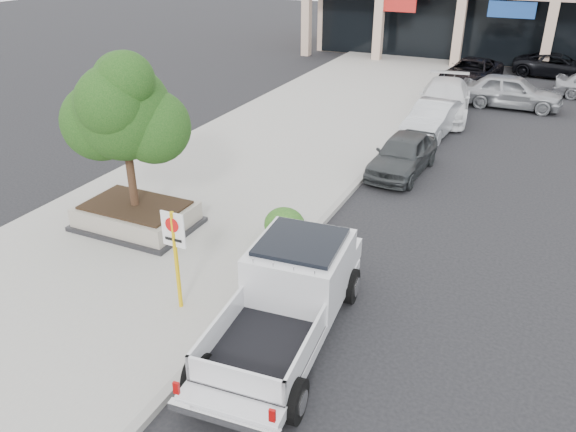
# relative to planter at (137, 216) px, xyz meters

# --- Properties ---
(ground) EXTENTS (120.00, 120.00, 0.00)m
(ground) POSITION_rel_planter_xyz_m (6.07, -1.62, -0.48)
(ground) COLOR black
(ground) RESTS_ON ground
(sidewalk) EXTENTS (8.00, 52.00, 0.15)m
(sidewalk) POSITION_rel_planter_xyz_m (0.57, 4.38, -0.40)
(sidewalk) COLOR gray
(sidewalk) RESTS_ON ground
(curb) EXTENTS (0.20, 52.00, 0.15)m
(curb) POSITION_rel_planter_xyz_m (4.52, 4.38, -0.40)
(curb) COLOR gray
(curb) RESTS_ON ground
(planter) EXTENTS (3.20, 2.20, 0.68)m
(planter) POSITION_rel_planter_xyz_m (0.00, 0.00, 0.00)
(planter) COLOR black
(planter) RESTS_ON sidewalk
(planter_tree) EXTENTS (2.90, 2.55, 4.00)m
(planter_tree) POSITION_rel_planter_xyz_m (0.13, 0.15, 2.94)
(planter_tree) COLOR #321D13
(planter_tree) RESTS_ON planter
(no_parking_sign) EXTENTS (0.55, 0.09, 2.30)m
(no_parking_sign) POSITION_rel_planter_xyz_m (3.28, -2.64, 1.16)
(no_parking_sign) COLOR #E3B30B
(no_parking_sign) RESTS_ON sidewalk
(hedge) EXTENTS (1.10, 0.99, 0.93)m
(hedge) POSITION_rel_planter_xyz_m (4.07, 0.99, 0.14)
(hedge) COLOR #124114
(hedge) RESTS_ON sidewalk
(pickup_truck) EXTENTS (2.58, 5.85, 1.79)m
(pickup_truck) POSITION_rel_planter_xyz_m (5.72, -2.53, 0.42)
(pickup_truck) COLOR silver
(pickup_truck) RESTS_ON ground
(curb_car_a) EXTENTS (1.86, 4.10, 1.37)m
(curb_car_a) POSITION_rel_planter_xyz_m (5.55, 7.36, 0.21)
(curb_car_a) COLOR #303335
(curb_car_a) RESTS_ON ground
(curb_car_b) EXTENTS (1.86, 4.28, 1.37)m
(curb_car_b) POSITION_rel_planter_xyz_m (5.58, 11.92, 0.21)
(curb_car_b) COLOR #AFB3B8
(curb_car_b) RESTS_ON ground
(curb_car_c) EXTENTS (2.85, 5.63, 1.57)m
(curb_car_c) POSITION_rel_planter_xyz_m (5.47, 14.83, 0.31)
(curb_car_c) COLOR silver
(curb_car_c) RESTS_ON ground
(curb_car_d) EXTENTS (3.04, 5.54, 1.47)m
(curb_car_d) POSITION_rel_planter_xyz_m (5.69, 21.06, 0.26)
(curb_car_d) COLOR black
(curb_car_d) RESTS_ON ground
(lot_car_a) EXTENTS (4.65, 1.89, 1.58)m
(lot_car_a) POSITION_rel_planter_xyz_m (8.07, 17.62, 0.32)
(lot_car_a) COLOR #999CA0
(lot_car_a) RESTS_ON ground
(lot_car_d) EXTENTS (4.98, 2.62, 1.34)m
(lot_car_d) POSITION_rel_planter_xyz_m (9.84, 25.49, 0.19)
(lot_car_d) COLOR black
(lot_car_d) RESTS_ON ground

